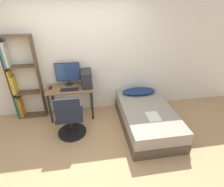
# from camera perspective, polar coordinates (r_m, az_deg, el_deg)

# --- Properties ---
(ground_plane) EXTENTS (14.00, 14.00, 0.00)m
(ground_plane) POSITION_cam_1_polar(r_m,az_deg,el_deg) (3.34, -7.70, -18.90)
(ground_plane) COLOR tan
(wall_back) EXTENTS (8.00, 0.05, 2.50)m
(wall_back) POSITION_cam_1_polar(r_m,az_deg,el_deg) (3.98, -9.80, 10.73)
(wall_back) COLOR silver
(wall_back) RESTS_ON ground_plane
(desk) EXTENTS (1.00, 0.53, 0.73)m
(desk) POSITION_cam_1_polar(r_m,az_deg,el_deg) (3.98, -13.33, 0.20)
(desk) COLOR brown
(desk) RESTS_ON ground_plane
(bookshelf) EXTENTS (0.62, 0.23, 1.84)m
(bookshelf) POSITION_cam_1_polar(r_m,az_deg,el_deg) (4.21, -28.01, 3.68)
(bookshelf) COLOR brown
(bookshelf) RESTS_ON ground_plane
(office_chair) EXTENTS (0.58, 0.58, 0.94)m
(office_chair) POSITION_cam_1_polar(r_m,az_deg,el_deg) (3.54, -13.46, -8.59)
(office_chair) COLOR black
(office_chair) RESTS_ON ground_plane
(bed) EXTENTS (1.04, 1.80, 0.45)m
(bed) POSITION_cam_1_polar(r_m,az_deg,el_deg) (3.83, 11.17, -7.54)
(bed) COLOR #4C3D2D
(bed) RESTS_ON ground_plane
(pillow) EXTENTS (0.79, 0.36, 0.11)m
(pillow) POSITION_cam_1_polar(r_m,az_deg,el_deg) (4.19, 8.70, 0.73)
(pillow) COLOR navy
(pillow) RESTS_ON bed
(magazine) EXTENTS (0.24, 0.32, 0.01)m
(magazine) POSITION_cam_1_polar(r_m,az_deg,el_deg) (3.47, 13.34, -7.31)
(magazine) COLOR silver
(magazine) RESTS_ON bed
(monitor) EXTENTS (0.53, 0.18, 0.51)m
(monitor) POSITION_cam_1_polar(r_m,az_deg,el_deg) (3.96, -14.26, 6.55)
(monitor) COLOR black
(monitor) RESTS_ON desk
(keyboard) EXTENTS (0.39, 0.13, 0.02)m
(keyboard) POSITION_cam_1_polar(r_m,az_deg,el_deg) (3.82, -13.64, 1.27)
(keyboard) COLOR black
(keyboard) RESTS_ON desk
(pc_tower) EXTENTS (0.22, 0.41, 0.35)m
(pc_tower) POSITION_cam_1_polar(r_m,az_deg,el_deg) (3.87, -8.31, 4.86)
(pc_tower) COLOR #232328
(pc_tower) RESTS_ON desk
(phone) EXTENTS (0.07, 0.14, 0.01)m
(phone) POSITION_cam_1_polar(r_m,az_deg,el_deg) (4.02, -19.48, 1.71)
(phone) COLOR black
(phone) RESTS_ON desk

